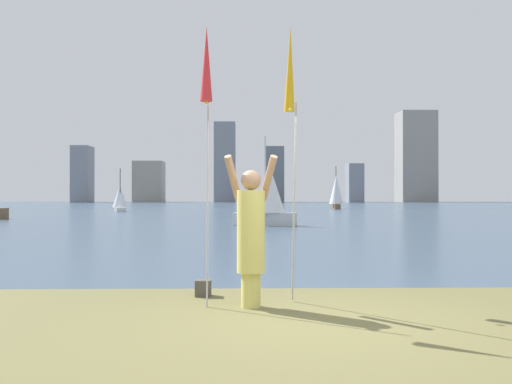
{
  "coord_description": "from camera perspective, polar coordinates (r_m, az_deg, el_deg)",
  "views": [
    {
      "loc": [
        -0.83,
        -6.13,
        1.48
      ],
      "look_at": [
        -0.5,
        10.42,
        1.57
      ],
      "focal_mm": 38.16,
      "sensor_mm": 36.0,
      "label": 1
    }
  ],
  "objects": [
    {
      "name": "skyline_tower_5",
      "position": [
        122.73,
        16.41,
        3.53
      ],
      "size": [
        7.53,
        6.57,
        19.47
      ],
      "color": "gray",
      "rests_on": "ground"
    },
    {
      "name": "kite_flag_right",
      "position": [
        8.11,
        3.6,
        12.02
      ],
      "size": [
        0.16,
        1.15,
        3.89
      ],
      "color": "#B2B2B7",
      "rests_on": "ground"
    },
    {
      "name": "bag",
      "position": [
        8.11,
        -5.56,
        -9.98
      ],
      "size": [
        0.23,
        0.2,
        0.24
      ],
      "color": "#4C4742",
      "rests_on": "ground"
    },
    {
      "name": "kite_flag_left",
      "position": [
        7.27,
        -5.21,
        12.4
      ],
      "size": [
        0.16,
        0.41,
        3.68
      ],
      "color": "#B2B2B7",
      "rests_on": "ground"
    },
    {
      "name": "sailboat_5",
      "position": [
        51.16,
        -14.07,
        -0.68
      ],
      "size": [
        1.65,
        2.75,
        3.92
      ],
      "color": "silver",
      "rests_on": "ground"
    },
    {
      "name": "sailboat_0",
      "position": [
        58.79,
        8.41,
        0.02
      ],
      "size": [
        1.53,
        2.97,
        4.6
      ],
      "color": "brown",
      "rests_on": "ground"
    },
    {
      "name": "person",
      "position": [
        7.2,
        -0.54,
        -4.21
      ],
      "size": [
        0.74,
        0.55,
        2.01
      ],
      "rotation": [
        0.0,
        0.0,
        0.14
      ],
      "color": "#D8CC66",
      "rests_on": "ground"
    },
    {
      "name": "ground",
      "position": [
        57.11,
        -0.32,
        -1.88
      ],
      "size": [
        120.0,
        138.0,
        0.12
      ],
      "color": "brown"
    },
    {
      "name": "skyline_tower_3",
      "position": [
        113.43,
        1.94,
        1.85
      ],
      "size": [
        3.86,
        3.63,
        11.59
      ],
      "color": "slate",
      "rests_on": "ground"
    },
    {
      "name": "skyline_tower_1",
      "position": [
        119.68,
        -11.15,
        1.06
      ],
      "size": [
        6.25,
        5.84,
        8.77
      ],
      "color": "gray",
      "rests_on": "ground"
    },
    {
      "name": "skyline_tower_4",
      "position": [
        114.84,
        10.29,
        0.93
      ],
      "size": [
        3.14,
        4.53,
        8.0
      ],
      "color": "gray",
      "rests_on": "ground"
    },
    {
      "name": "sailboat_2",
      "position": [
        26.37,
        1.31,
        -0.39
      ],
      "size": [
        3.13,
        1.84,
        4.35
      ],
      "color": "silver",
      "rests_on": "ground"
    },
    {
      "name": "skyline_tower_0",
      "position": [
        117.97,
        -17.74,
        1.78
      ],
      "size": [
        3.56,
        5.16,
        11.61
      ],
      "color": "gray",
      "rests_on": "ground"
    },
    {
      "name": "skyline_tower_2",
      "position": [
        117.13,
        -3.28,
        3.12
      ],
      "size": [
        4.52,
        4.47,
        17.07
      ],
      "color": "gray",
      "rests_on": "ground"
    }
  ]
}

